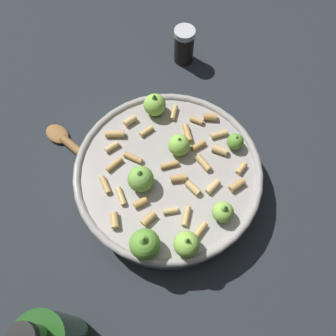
# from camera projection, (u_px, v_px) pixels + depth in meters

# --- Properties ---
(ground_plane) EXTENTS (2.40, 2.40, 0.00)m
(ground_plane) POSITION_uv_depth(u_px,v_px,m) (168.00, 185.00, 0.65)
(ground_plane) COLOR #23282D
(cooking_pan) EXTENTS (0.32, 0.32, 0.11)m
(cooking_pan) POSITION_uv_depth(u_px,v_px,m) (168.00, 177.00, 0.61)
(cooking_pan) COLOR #9E9993
(cooking_pan) RESTS_ON ground
(pepper_shaker) EXTENTS (0.04, 0.04, 0.08)m
(pepper_shaker) POSITION_uv_depth(u_px,v_px,m) (184.00, 45.00, 0.74)
(pepper_shaker) COLOR black
(pepper_shaker) RESTS_ON ground
(wooden_spoon) EXTENTS (0.24, 0.13, 0.02)m
(wooden_spoon) POSITION_uv_depth(u_px,v_px,m) (87.00, 159.00, 0.66)
(wooden_spoon) COLOR olive
(wooden_spoon) RESTS_ON ground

